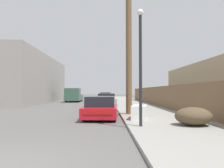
{
  "coord_description": "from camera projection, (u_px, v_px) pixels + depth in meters",
  "views": [
    {
      "loc": [
        2.36,
        -4.15,
        1.49
      ],
      "look_at": [
        2.67,
        7.86,
        1.89
      ],
      "focal_mm": 35.0,
      "sensor_mm": 36.0,
      "label": 1
    }
  ],
  "objects": [
    {
      "name": "sidewalk_curb",
      "position": [
        130.0,
        103.0,
        27.65
      ],
      "size": [
        4.2,
        63.0,
        0.12
      ],
      "primitive_type": "cube",
      "color": "gray",
      "rests_on": "ground"
    },
    {
      "name": "discarded_fridge",
      "position": [
        139.0,
        112.0,
        10.85
      ],
      "size": [
        1.03,
        1.72,
        0.71
      ],
      "rotation": [
        0.0,
        0.0,
        -0.23
      ],
      "color": "white",
      "rests_on": "sidewalk_curb"
    },
    {
      "name": "parked_sports_car_red",
      "position": [
        101.0,
        108.0,
        12.12
      ],
      "size": [
        1.99,
        4.29,
        1.21
      ],
      "rotation": [
        0.0,
        0.0,
        -0.06
      ],
      "color": "red",
      "rests_on": "ground"
    },
    {
      "name": "car_parked_mid",
      "position": [
        106.0,
        100.0,
        22.27
      ],
      "size": [
        2.11,
        4.65,
        1.27
      ],
      "rotation": [
        0.0,
        0.0,
        0.05
      ],
      "color": "gray",
      "rests_on": "ground"
    },
    {
      "name": "car_parked_far",
      "position": [
        106.0,
        97.0,
        32.25
      ],
      "size": [
        2.04,
        4.51,
        1.33
      ],
      "rotation": [
        0.0,
        0.0,
        -0.08
      ],
      "color": "silver",
      "rests_on": "ground"
    },
    {
      "name": "pickup_truck",
      "position": [
        74.0,
        95.0,
        30.89
      ],
      "size": [
        2.06,
        5.63,
        1.91
      ],
      "rotation": [
        0.0,
        0.0,
        3.15
      ],
      "color": "#385647",
      "rests_on": "ground"
    },
    {
      "name": "utility_pole",
      "position": [
        129.0,
        36.0,
        13.3
      ],
      "size": [
        1.8,
        0.36,
        9.34
      ],
      "color": "brown",
      "rests_on": "sidewalk_curb"
    },
    {
      "name": "street_lamp",
      "position": [
        140.0,
        58.0,
        8.62
      ],
      "size": [
        0.26,
        0.26,
        4.65
      ],
      "color": "#232326",
      "rests_on": "sidewalk_curb"
    },
    {
      "name": "brush_pile",
      "position": [
        193.0,
        116.0,
        8.78
      ],
      "size": [
        1.47,
        1.35,
        0.73
      ],
      "color": "brown",
      "rests_on": "sidewalk_curb"
    },
    {
      "name": "wooden_fence",
      "position": [
        156.0,
        96.0,
        21.48
      ],
      "size": [
        0.08,
        31.27,
        1.82
      ],
      "primitive_type": "cube",
      "color": "brown",
      "rests_on": "sidewalk_curb"
    },
    {
      "name": "building_left_block",
      "position": [
        24.0,
        80.0,
        28.67
      ],
      "size": [
        7.0,
        19.49,
        6.03
      ],
      "primitive_type": "cube",
      "color": "gray",
      "rests_on": "ground"
    }
  ]
}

